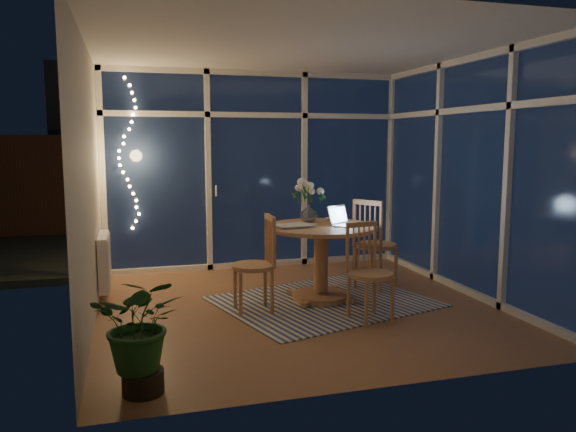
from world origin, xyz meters
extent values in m
plane|color=#946040|center=(0.00, 0.00, 0.00)|extent=(4.00, 4.00, 0.00)
plane|color=silver|center=(0.00, 0.00, 2.60)|extent=(4.00, 4.00, 0.00)
cube|color=beige|center=(0.00, 2.00, 1.30)|extent=(4.00, 0.04, 2.60)
cube|color=beige|center=(0.00, -2.00, 1.30)|extent=(4.00, 0.04, 2.60)
cube|color=beige|center=(-2.00, 0.00, 1.30)|extent=(0.04, 4.00, 2.60)
cube|color=beige|center=(2.00, 0.00, 1.30)|extent=(0.04, 4.00, 2.60)
cube|color=white|center=(0.00, 1.96, 1.30)|extent=(4.00, 0.10, 2.60)
cube|color=white|center=(1.96, 0.00, 1.30)|extent=(0.10, 4.00, 2.60)
cube|color=white|center=(-1.94, 0.90, 0.40)|extent=(0.10, 0.70, 0.58)
cube|color=black|center=(0.50, 5.00, -0.06)|extent=(12.00, 6.00, 0.10)
cube|color=#3A2415|center=(0.00, 5.50, 0.90)|extent=(11.00, 0.08, 1.80)
cube|color=#2D3037|center=(0.30, 8.50, 2.20)|extent=(7.00, 3.00, 2.20)
sphere|color=#173216|center=(-0.80, 3.40, 0.45)|extent=(0.90, 0.90, 0.90)
cube|color=beige|center=(0.29, 0.07, 0.01)|extent=(2.45, 2.17, 0.01)
cylinder|color=#AB714D|center=(0.29, 0.17, 0.40)|extent=(1.46, 1.46, 0.80)
cube|color=#AB714D|center=(-0.50, -0.06, 0.49)|extent=(0.46, 0.46, 0.98)
cube|color=#AB714D|center=(1.06, 0.46, 0.53)|extent=(0.68, 0.68, 1.06)
cube|color=#AB714D|center=(0.51, -0.62, 0.47)|extent=(0.51, 0.51, 0.94)
imported|color=silver|center=(0.24, 0.46, 0.91)|extent=(0.25, 0.25, 0.21)
imported|color=white|center=(0.51, 0.43, 0.82)|extent=(0.19, 0.19, 0.04)
cube|color=silver|center=(-0.02, 0.17, 0.82)|extent=(0.41, 0.35, 0.02)
cube|color=black|center=(0.43, 0.03, 0.81)|extent=(0.11, 0.08, 0.01)
imported|color=#1B4D1F|center=(-1.61, -1.64, 0.38)|extent=(0.63, 0.58, 0.76)
camera|label=1|loc=(-1.65, -5.36, 1.68)|focal=35.00mm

